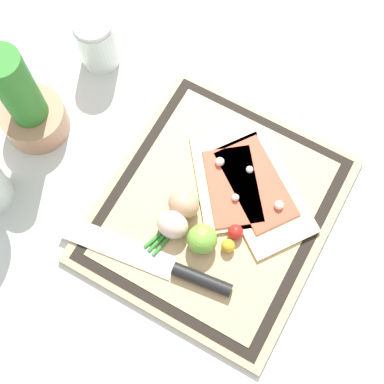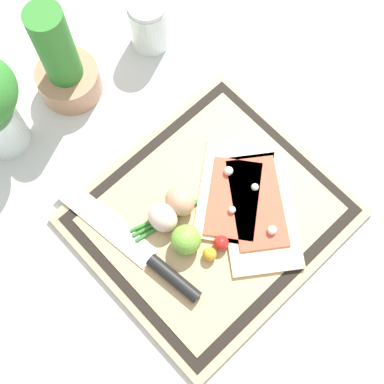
# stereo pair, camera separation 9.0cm
# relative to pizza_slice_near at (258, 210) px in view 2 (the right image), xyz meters

# --- Properties ---
(ground_plane) EXTENTS (6.00, 6.00, 0.00)m
(ground_plane) POSITION_rel_pizza_slice_near_xyz_m (-0.06, 0.05, -0.02)
(ground_plane) COLOR silver
(cutting_board) EXTENTS (0.41, 0.37, 0.02)m
(cutting_board) POSITION_rel_pizza_slice_near_xyz_m (-0.06, 0.05, -0.01)
(cutting_board) COLOR tan
(cutting_board) RESTS_ON ground_plane
(pizza_slice_near) EXTENTS (0.22, 0.24, 0.02)m
(pizza_slice_near) POSITION_rel_pizza_slice_near_xyz_m (0.00, 0.00, 0.00)
(pizza_slice_near) COLOR beige
(pizza_slice_near) RESTS_ON cutting_board
(pizza_slice_far) EXTENTS (0.22, 0.21, 0.02)m
(pizza_slice_far) POSITION_rel_pizza_slice_near_xyz_m (-0.01, 0.05, 0.00)
(pizza_slice_far) COLOR beige
(pizza_slice_far) RESTS_ON cutting_board
(knife) EXTENTS (0.07, 0.30, 0.02)m
(knife) POSITION_rel_pizza_slice_near_xyz_m (-0.19, 0.06, 0.00)
(knife) COLOR silver
(knife) RESTS_ON cutting_board
(egg_brown) EXTENTS (0.05, 0.05, 0.05)m
(egg_brown) POSITION_rel_pizza_slice_near_xyz_m (-0.09, 0.10, 0.02)
(egg_brown) COLOR tan
(egg_brown) RESTS_ON cutting_board
(egg_pink) EXTENTS (0.05, 0.05, 0.05)m
(egg_pink) POSITION_rel_pizza_slice_near_xyz_m (-0.13, 0.10, 0.02)
(egg_pink) COLOR beige
(egg_pink) RESTS_ON cutting_board
(lime) EXTENTS (0.05, 0.05, 0.05)m
(lime) POSITION_rel_pizza_slice_near_xyz_m (-0.13, 0.04, 0.02)
(lime) COLOR #70A838
(lime) RESTS_ON cutting_board
(cherry_tomato_red) EXTENTS (0.03, 0.03, 0.03)m
(cherry_tomato_red) POSITION_rel_pizza_slice_near_xyz_m (-0.09, 0.00, 0.01)
(cherry_tomato_red) COLOR red
(cherry_tomato_red) RESTS_ON cutting_board
(cherry_tomato_yellow) EXTENTS (0.02, 0.02, 0.02)m
(cherry_tomato_yellow) POSITION_rel_pizza_slice_near_xyz_m (-0.11, 0.00, 0.01)
(cherry_tomato_yellow) COLOR gold
(cherry_tomato_yellow) RESTS_ON cutting_board
(scallion_bunch) EXTENTS (0.26, 0.09, 0.01)m
(scallion_bunch) POSITION_rel_pizza_slice_near_xyz_m (-0.05, 0.08, -0.00)
(scallion_bunch) COLOR #2D7528
(scallion_bunch) RESTS_ON cutting_board
(herb_pot) EXTENTS (0.11, 0.11, 0.22)m
(herb_pot) POSITION_rel_pizza_slice_near_xyz_m (-0.08, 0.41, 0.06)
(herb_pot) COLOR #AD7A5B
(herb_pot) RESTS_ON ground_plane
(sauce_jar) EXTENTS (0.07, 0.07, 0.11)m
(sauce_jar) POSITION_rel_pizza_slice_near_xyz_m (0.10, 0.39, 0.03)
(sauce_jar) COLOR silver
(sauce_jar) RESTS_ON ground_plane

